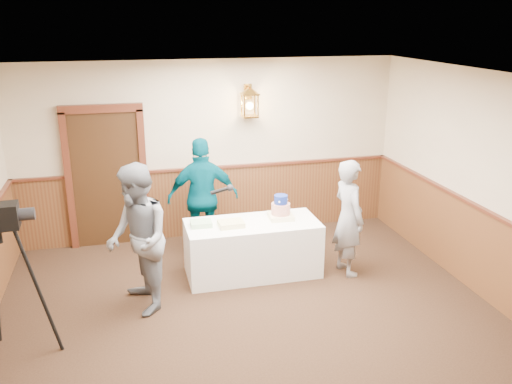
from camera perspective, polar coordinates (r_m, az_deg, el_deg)
ground at (r=5.98m, az=1.26°, el=-16.74°), size 7.00×7.00×0.00m
room_shell at (r=5.66m, az=-0.37°, el=-1.45°), size 6.02×7.02×2.81m
display_table at (r=7.47m, az=-0.37°, el=-5.93°), size 1.80×0.80×0.75m
tiered_cake at (r=7.44m, az=2.61°, el=-1.83°), size 0.34×0.34×0.33m
sheet_cake_yellow at (r=7.20m, az=-2.64°, el=-3.37°), size 0.34×0.27×0.07m
sheet_cake_green at (r=7.24m, az=-5.80°, el=-3.34°), size 0.28×0.23×0.07m
interviewer at (r=6.53m, az=-12.34°, el=-4.91°), size 1.59×1.00×1.82m
baker at (r=7.45m, az=9.71°, el=-2.67°), size 0.47×0.64×1.62m
assistant_p at (r=7.95m, az=-5.59°, el=-0.57°), size 1.05×0.48×1.77m
tv_camera_rig at (r=6.08m, az=-24.66°, el=-9.56°), size 0.66×0.62×1.69m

